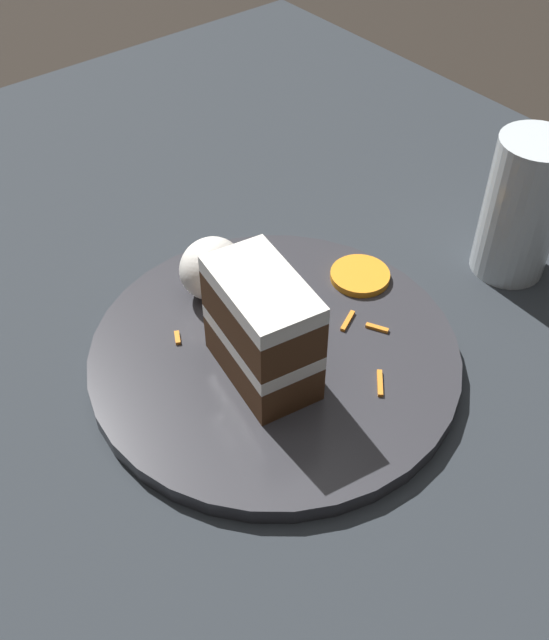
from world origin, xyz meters
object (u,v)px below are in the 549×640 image
(cream_dollop, at_px, (212,268))
(orange_garnish, at_px, (360,276))
(cake_slice, at_px, (262,329))
(drinking_glass, at_px, (519,216))
(plate, at_px, (275,355))

(cream_dollop, relative_size, orange_garnish, 1.07)
(cake_slice, relative_size, drinking_glass, 0.76)
(cake_slice, height_order, cream_dollop, cake_slice)
(plate, height_order, cake_slice, cake_slice)
(cake_slice, height_order, orange_garnish, cake_slice)
(plate, relative_size, cream_dollop, 5.30)
(cake_slice, height_order, drinking_glass, drinking_glass)
(cake_slice, distance_m, drinking_glass, 0.27)
(orange_garnish, bearing_deg, cake_slice, 13.71)
(orange_garnish, relative_size, drinking_glass, 0.40)
(plate, bearing_deg, cream_dollop, -90.81)
(plate, relative_size, cake_slice, 2.94)
(cream_dollop, height_order, drinking_glass, drinking_glass)
(cream_dollop, xyz_separation_m, drinking_glass, (-0.25, 0.13, 0.02))
(cake_slice, bearing_deg, plate, 39.85)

